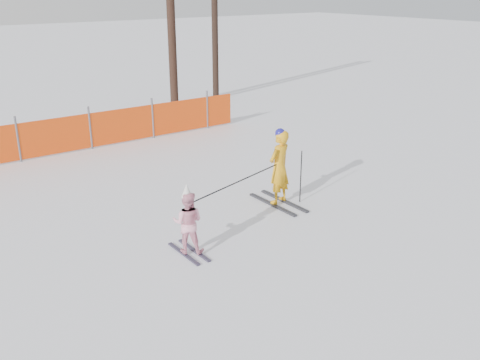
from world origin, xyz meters
The scene contains 5 objects.
ground centered at (0.00, 0.00, 0.00)m, with size 120.00×120.00×0.00m, color white.
adult centered at (1.40, 0.99, 0.84)m, with size 0.67×1.51×1.69m.
child centered at (-1.36, 0.20, 0.60)m, with size 0.70×1.01×1.32m.
ski_poles centered at (0.59, 0.65, 0.83)m, with size 3.10×0.75×1.17m.
tree_trunks centered at (5.36, 11.15, 3.34)m, with size 2.37×0.47×6.92m.
Camera 1 is at (-5.65, -7.19, 4.52)m, focal length 40.00 mm.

